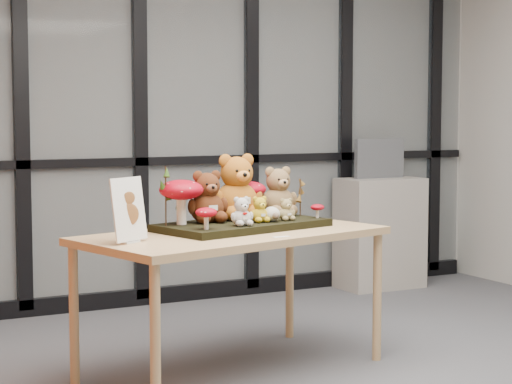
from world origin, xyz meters
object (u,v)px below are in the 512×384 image
mushroom_front_left (206,217)px  sign_holder (129,212)px  plush_cream_hedgehog (272,213)px  cabinet (380,233)px  bear_tan_back (278,188)px  mushroom_back_right (248,197)px  monitor (379,158)px  bear_small_yellow (260,208)px  mushroom_front_right (317,210)px  bear_beige_small (286,208)px  bear_pooh_yellow (236,183)px  diorama_tray (243,225)px  display_table (233,244)px  bear_brown_medium (207,194)px  mushroom_back_left (181,200)px  bear_white_bow (241,210)px

mushroom_front_left → sign_holder: size_ratio=0.39×
plush_cream_hedgehog → cabinet: (1.87, 1.63, -0.41)m
bear_tan_back → sign_holder: bear_tan_back is taller
mushroom_back_right → monitor: size_ratio=0.51×
mushroom_front_left → monitor: (2.33, 1.79, 0.17)m
bear_small_yellow → cabinet: bearing=25.8°
mushroom_front_left → mushroom_front_right: 0.79m
bear_beige_small → bear_small_yellow: bearing=168.3°
plush_cream_hedgehog → mushroom_front_left: 0.48m
bear_pooh_yellow → cabinet: size_ratio=0.46×
bear_small_yellow → mushroom_front_right: bear_small_yellow is taller
bear_pooh_yellow → cabinet: bear_pooh_yellow is taller
diorama_tray → bear_beige_small: bear_beige_small is taller
display_table → bear_brown_medium: (-0.08, 0.15, 0.26)m
bear_brown_medium → cabinet: size_ratio=0.35×
bear_tan_back → mushroom_back_right: bear_tan_back is taller
plush_cream_hedgehog → bear_small_yellow: bearing=160.1°
sign_holder → bear_small_yellow: bearing=-19.0°
mushroom_back_right → bear_tan_back: bearing=2.4°
bear_beige_small → sign_holder: bearing=175.4°
bear_small_yellow → mushroom_front_right: 0.39m
diorama_tray → display_table: bearing=-153.4°
mushroom_back_left → mushroom_front_right: mushroom_back_left is taller
mushroom_back_right → cabinet: mushroom_back_right is taller
diorama_tray → bear_beige_small: 0.26m
bear_small_yellow → bear_beige_small: bearing=-11.7°
bear_brown_medium → bear_small_yellow: bearing=-42.2°
cabinet → bear_brown_medium: bearing=-145.8°
bear_tan_back → mushroom_front_left: (-0.64, -0.41, -0.09)m
bear_beige_small → mushroom_back_left: 0.60m
plush_cream_hedgehog → monitor: size_ratio=0.21×
bear_beige_small → plush_cream_hedgehog: 0.10m
monitor → plush_cream_hedgehog: bearing=-138.5°
mushroom_front_right → sign_holder: 1.21m
bear_pooh_yellow → bear_brown_medium: bearing=-176.8°
bear_pooh_yellow → sign_holder: size_ratio=1.25×
bear_brown_medium → display_table: bearing=-75.7°
display_table → cabinet: size_ratio=2.03×
bear_tan_back → bear_brown_medium: bearing=180.0°
cabinet → bear_white_bow: bearing=-140.6°
bear_pooh_yellow → mushroom_front_right: bearing=-36.2°
bear_brown_medium → mushroom_front_left: bearing=-129.3°
sign_holder → plush_cream_hedgehog: bearing=-20.3°
bear_brown_medium → mushroom_back_left: (-0.16, -0.03, -0.02)m
diorama_tray → mushroom_back_left: (-0.35, 0.03, 0.15)m
cabinet → monitor: 0.60m
mushroom_front_left → mushroom_front_right: size_ratio=1.43×
bear_white_bow → bear_tan_back: bearing=26.6°
bear_brown_medium → sign_holder: bear_brown_medium is taller
bear_beige_small → diorama_tray: bearing=150.4°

